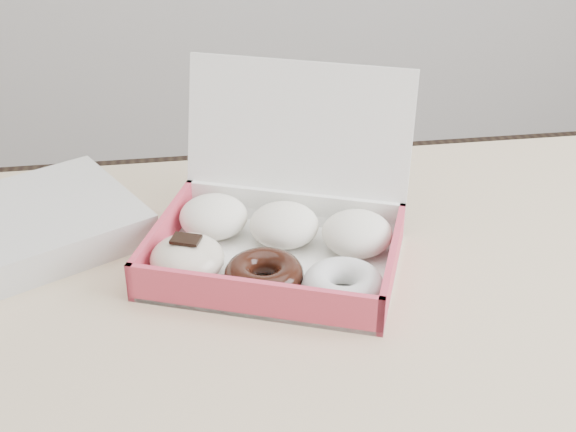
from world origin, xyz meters
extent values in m
cube|color=#CEB787|center=(0.00, 0.00, 0.73)|extent=(1.20, 0.80, 0.04)
cube|color=white|center=(-0.08, 0.08, 0.75)|extent=(0.36, 0.31, 0.01)
cube|color=#D23B51|center=(-0.12, -0.02, 0.77)|extent=(0.28, 0.12, 0.05)
cube|color=white|center=(-0.04, 0.18, 0.77)|extent=(0.28, 0.12, 0.05)
cube|color=#D23B51|center=(-0.22, 0.13, 0.77)|extent=(0.09, 0.21, 0.05)
cube|color=#D23B51|center=(0.05, 0.03, 0.77)|extent=(0.09, 0.21, 0.05)
cube|color=white|center=(-0.03, 0.20, 0.86)|extent=(0.30, 0.16, 0.21)
ellipsoid|color=white|center=(-0.15, 0.16, 0.78)|extent=(0.12, 0.12, 0.05)
ellipsoid|color=white|center=(-0.06, 0.13, 0.78)|extent=(0.12, 0.12, 0.05)
ellipsoid|color=white|center=(0.03, 0.09, 0.78)|extent=(0.12, 0.12, 0.05)
ellipsoid|color=beige|center=(-0.19, 0.07, 0.78)|extent=(0.12, 0.12, 0.05)
cube|color=black|center=(-0.19, 0.07, 0.81)|extent=(0.04, 0.03, 0.00)
torus|color=black|center=(-0.10, 0.03, 0.77)|extent=(0.12, 0.12, 0.03)
torus|color=silver|center=(-0.01, 0.00, 0.77)|extent=(0.12, 0.12, 0.03)
cube|color=silver|center=(-0.39, 0.19, 0.77)|extent=(0.34, 0.32, 0.04)
camera|label=1|loc=(-0.19, -0.75, 1.30)|focal=50.00mm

